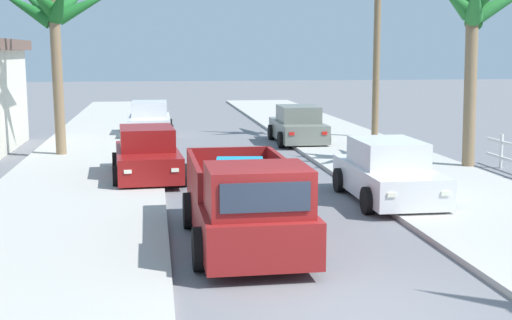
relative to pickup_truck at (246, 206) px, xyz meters
name	(u,v)px	position (x,y,z in m)	size (l,w,h in m)	color
ground_plane	(350,309)	(1.07, -3.46, -0.79)	(160.00, 160.00, 0.00)	slate
sidewalk_left	(87,173)	(-3.78, 8.54, -0.73)	(4.62, 60.00, 0.12)	#B2AFA8
sidewalk_right	(392,165)	(5.91, 8.54, -0.73)	(4.62, 60.00, 0.12)	#B2AFA8
curb_left	(117,172)	(-2.87, 8.54, -0.74)	(0.16, 60.00, 0.10)	silver
curb_right	(365,166)	(5.00, 8.54, -0.74)	(0.16, 60.00, 0.10)	silver
pickup_truck	(246,206)	(0.00, 0.00, 0.00)	(2.26, 5.23, 1.80)	maroon
car_left_near	(298,126)	(4.09, 14.77, -0.08)	(2.08, 4.28, 1.54)	slate
car_right_near	(388,173)	(4.05, 3.60, -0.08)	(2.06, 4.28, 1.54)	silver
car_left_mid	(147,155)	(-1.93, 7.50, -0.08)	(2.21, 4.34, 1.54)	maroon
car_right_mid	(150,120)	(-1.92, 18.10, -0.08)	(2.05, 4.27, 1.54)	silver
palm_tree_left_fore	(477,12)	(8.22, 7.81, 4.13)	(3.74, 4.06, 6.07)	#846B4C
palm_tree_right_mid	(54,15)	(-5.03, 12.13, 4.17)	(4.27, 3.59, 6.04)	#846B4C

